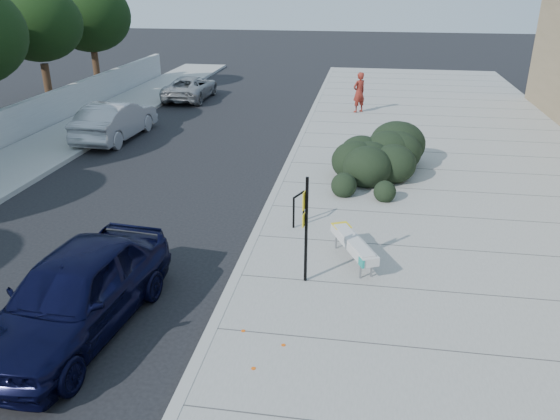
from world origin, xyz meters
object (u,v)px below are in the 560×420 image
(bench, at_px, (353,244))
(bike_rack, at_px, (299,206))
(wagon_silver, at_px, (116,120))
(pedestrian, at_px, (359,92))
(suv_silver, at_px, (190,88))
(sign_post, at_px, (306,223))
(sedan_navy, at_px, (75,293))

(bench, height_order, bike_rack, bike_rack)
(wagon_silver, height_order, pedestrian, pedestrian)
(wagon_silver, distance_m, suv_silver, 8.10)
(bench, bearing_deg, wagon_silver, 112.26)
(sign_post, relative_size, suv_silver, 0.53)
(bench, xyz_separation_m, wagon_silver, (-10.00, 9.39, 0.16))
(bike_rack, distance_m, suv_silver, 17.49)
(sedan_navy, bearing_deg, suv_silver, 107.76)
(bike_rack, height_order, sedan_navy, sedan_navy)
(sedan_navy, relative_size, pedestrian, 2.52)
(pedestrian, bearing_deg, suv_silver, -56.39)
(sedan_navy, relative_size, suv_silver, 1.06)
(bench, bearing_deg, sedan_navy, -171.60)
(bench, relative_size, pedestrian, 1.02)
(sign_post, xyz_separation_m, pedestrian, (0.70, 16.16, -0.40))
(wagon_silver, relative_size, pedestrian, 2.47)
(bike_rack, bearing_deg, pedestrian, 106.93)
(bench, distance_m, wagon_silver, 13.72)
(suv_silver, distance_m, pedestrian, 9.41)
(bench, bearing_deg, bike_rack, 103.98)
(bike_rack, relative_size, pedestrian, 0.45)
(pedestrian, bearing_deg, sedan_navy, 33.47)
(bench, distance_m, suv_silver, 19.84)
(sedan_navy, bearing_deg, pedestrian, 81.40)
(bench, height_order, sedan_navy, sedan_navy)
(bike_rack, xyz_separation_m, sign_post, (0.50, -2.87, 0.83))
(bench, xyz_separation_m, suv_silver, (-9.41, 17.47, 0.01))
(bench, bearing_deg, sign_post, -159.36)
(sign_post, xyz_separation_m, suv_silver, (-8.42, 18.47, -0.88))
(wagon_silver, bearing_deg, bike_rack, 140.99)
(bench, relative_size, bike_rack, 2.25)
(suv_silver, relative_size, pedestrian, 2.37)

